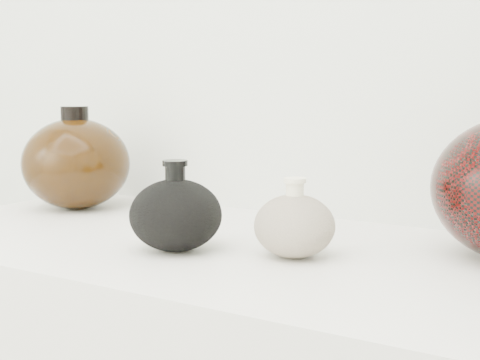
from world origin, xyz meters
The scene contains 3 objects.
black_gourd_vase centered at (-0.10, 0.88, 0.95)m, with size 0.15×0.15×0.12m.
cream_gourd_vase centered at (0.05, 0.93, 0.94)m, with size 0.14×0.14×0.10m.
left_round_pot centered at (-0.45, 1.04, 0.98)m, with size 0.23×0.23×0.19m.
Camera 1 is at (0.43, 0.17, 1.11)m, focal length 50.00 mm.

